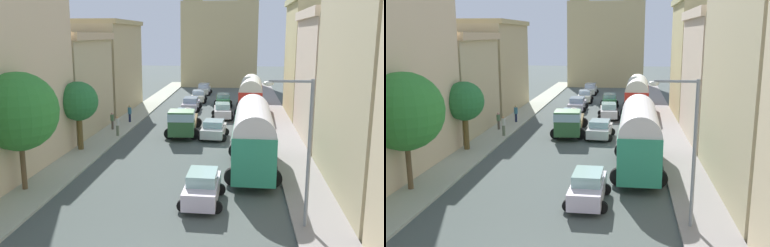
# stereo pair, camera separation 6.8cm
# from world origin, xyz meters

# --- Properties ---
(ground_plane) EXTENTS (154.00, 154.00, 0.00)m
(ground_plane) POSITION_xyz_m (0.00, 27.00, 0.00)
(ground_plane) COLOR #48514E
(sidewalk_left) EXTENTS (2.50, 70.00, 0.14)m
(sidewalk_left) POSITION_xyz_m (-7.25, 27.00, 0.07)
(sidewalk_left) COLOR #A8AD98
(sidewalk_left) RESTS_ON ground
(sidewalk_right) EXTENTS (2.50, 70.00, 0.14)m
(sidewalk_right) POSITION_xyz_m (7.25, 27.00, 0.07)
(sidewalk_right) COLOR gray
(sidewalk_right) RESTS_ON ground
(building_left_2) EXTENTS (6.60, 9.10, 8.49)m
(building_left_2) POSITION_xyz_m (-11.50, 22.53, 4.27)
(building_left_2) COLOR tan
(building_left_2) RESTS_ON ground
(building_left_3) EXTENTS (5.92, 11.44, 9.83)m
(building_left_3) POSITION_xyz_m (-11.19, 33.51, 4.93)
(building_left_3) COLOR tan
(building_left_3) RESTS_ON ground
(building_right_1) EXTENTS (4.11, 11.95, 11.39)m
(building_right_1) POSITION_xyz_m (10.55, 10.64, 5.70)
(building_right_1) COLOR #BEB087
(building_right_1) RESTS_ON ground
(building_right_2) EXTENTS (5.29, 10.48, 10.22)m
(building_right_2) POSITION_xyz_m (10.90, 22.43, 5.14)
(building_right_2) COLOR beige
(building_right_2) RESTS_ON ground
(building_right_3) EXTENTS (5.68, 10.03, 11.95)m
(building_right_3) POSITION_xyz_m (11.08, 33.14, 6.00)
(building_right_3) COLOR tan
(building_right_3) RESTS_ON ground
(distant_church) EXTENTS (12.10, 6.19, 23.21)m
(distant_church) POSITION_xyz_m (0.00, 58.48, 8.16)
(distant_church) COLOR tan
(distant_church) RESTS_ON ground
(parked_bus_0) EXTENTS (3.31, 8.90, 4.24)m
(parked_bus_0) POSITION_xyz_m (4.41, 13.60, 2.36)
(parked_bus_0) COLOR #2D916B
(parked_bus_0) RESTS_ON ground
(parked_bus_1) EXTENTS (3.40, 8.09, 3.91)m
(parked_bus_1) POSITION_xyz_m (4.67, 33.47, 2.16)
(parked_bus_1) COLOR red
(parked_bus_1) RESTS_ON ground
(cargo_truck_0) EXTENTS (3.17, 7.66, 2.39)m
(cargo_truck_0) POSITION_xyz_m (-1.12, 22.47, 1.22)
(cargo_truck_0) COLOR #305E33
(cargo_truck_0) RESTS_ON ground
(car_0) EXTENTS (2.32, 3.72, 1.49)m
(car_0) POSITION_xyz_m (-1.66, 26.73, 0.75)
(car_0) COLOR black
(car_0) RESTS_ON ground
(car_1) EXTENTS (2.28, 4.22, 1.49)m
(car_1) POSITION_xyz_m (-1.91, 34.54, 0.75)
(car_1) COLOR silver
(car_1) RESTS_ON ground
(car_2) EXTENTS (2.26, 3.71, 1.50)m
(car_2) POSITION_xyz_m (-1.68, 40.54, 0.76)
(car_2) COLOR silver
(car_2) RESTS_ON ground
(car_3) EXTENTS (2.22, 4.08, 1.58)m
(car_3) POSITION_xyz_m (-1.58, 47.61, 0.78)
(car_3) COLOR silver
(car_3) RESTS_ON ground
(car_4) EXTENTS (2.25, 3.93, 1.65)m
(car_4) POSITION_xyz_m (1.78, 8.10, 0.82)
(car_4) COLOR silver
(car_4) RESTS_ON ground
(car_5) EXTENTS (2.49, 3.72, 1.49)m
(car_5) POSITION_xyz_m (1.47, 21.86, 0.75)
(car_5) COLOR silver
(car_5) RESTS_ON ground
(car_6) EXTENTS (2.39, 4.10, 1.55)m
(car_6) POSITION_xyz_m (1.79, 30.44, 0.78)
(car_6) COLOR silver
(car_6) RESTS_ON ground
(car_7) EXTENTS (2.28, 3.78, 1.52)m
(car_7) POSITION_xyz_m (1.55, 37.66, 0.77)
(car_7) COLOR #449C56
(car_7) RESTS_ON ground
(pedestrian_0) EXTENTS (0.48, 0.48, 1.77)m
(pedestrian_0) POSITION_xyz_m (-6.88, 26.85, 1.02)
(pedestrian_0) COLOR #18203D
(pedestrian_0) RESTS_ON ground
(pedestrian_1) EXTENTS (0.52, 0.52, 1.78)m
(pedestrian_1) POSITION_xyz_m (-6.43, 21.21, 1.01)
(pedestrian_1) COLOR #6C725A
(pedestrian_1) RESTS_ON ground
(pedestrian_3) EXTENTS (0.33, 0.33, 1.65)m
(pedestrian_3) POSITION_xyz_m (-7.56, 23.51, 0.95)
(pedestrian_3) COLOR #4F463A
(pedestrian_3) RESTS_ON ground
(streetlamp_near) EXTENTS (2.09, 0.28, 6.54)m
(streetlamp_near) POSITION_xyz_m (6.20, 5.68, 3.96)
(streetlamp_near) COLOR gray
(streetlamp_near) RESTS_ON ground
(roadside_tree_1) EXTENTS (4.15, 4.15, 6.47)m
(roadside_tree_1) POSITION_xyz_m (-7.90, 8.62, 4.38)
(roadside_tree_1) COLOR brown
(roadside_tree_1) RESTS_ON ground
(roadside_tree_2) EXTENTS (2.81, 2.81, 5.08)m
(roadside_tree_2) POSITION_xyz_m (-7.90, 16.82, 3.63)
(roadside_tree_2) COLOR brown
(roadside_tree_2) RESTS_ON ground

